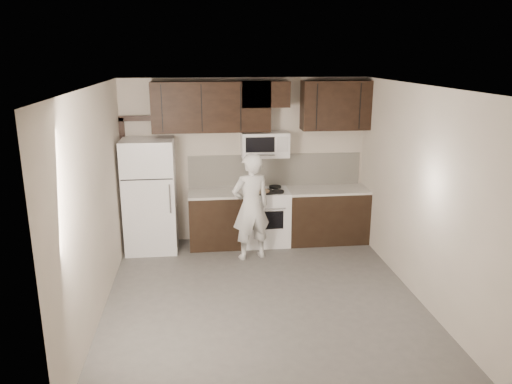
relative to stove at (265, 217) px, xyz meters
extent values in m
plane|color=#585552|center=(-0.30, -1.94, -0.46)|extent=(4.50, 4.50, 0.00)
plane|color=#BCB0A0|center=(-0.30, 0.31, 0.89)|extent=(4.00, 0.00, 4.00)
plane|color=white|center=(-0.30, -1.94, 2.24)|extent=(4.50, 4.50, 0.00)
cube|color=black|center=(-0.81, 0.00, -0.03)|extent=(0.87, 0.62, 0.87)
cube|color=black|center=(1.04, 0.00, -0.03)|extent=(1.32, 0.62, 0.87)
cube|color=silver|center=(-0.81, 0.00, 0.43)|extent=(0.87, 0.64, 0.04)
cube|color=silver|center=(1.04, 0.00, 0.43)|extent=(1.32, 0.64, 0.04)
cube|color=white|center=(0.00, 0.00, -0.02)|extent=(0.76, 0.62, 0.89)
cube|color=white|center=(0.00, 0.00, 0.44)|extent=(0.76, 0.62, 0.02)
cube|color=black|center=(0.00, -0.30, 0.04)|extent=(0.50, 0.01, 0.30)
cylinder|color=silver|center=(0.00, -0.34, 0.24)|extent=(0.55, 0.02, 0.02)
cylinder|color=black|center=(-0.18, -0.15, 0.46)|extent=(0.20, 0.20, 0.03)
cylinder|color=black|center=(0.18, -0.15, 0.46)|extent=(0.20, 0.20, 0.03)
cylinder|color=black|center=(-0.18, 0.15, 0.46)|extent=(0.20, 0.20, 0.03)
cylinder|color=black|center=(0.18, 0.15, 0.46)|extent=(0.20, 0.20, 0.03)
cube|color=white|center=(0.20, 0.30, 0.72)|extent=(2.90, 0.02, 0.54)
cube|color=black|center=(-0.85, 0.14, 1.80)|extent=(1.85, 0.35, 0.78)
cube|color=black|center=(1.15, 0.14, 1.80)|extent=(1.10, 0.35, 0.78)
cube|color=black|center=(0.00, 0.14, 1.99)|extent=(0.76, 0.35, 0.40)
cube|color=white|center=(0.00, 0.12, 1.19)|extent=(0.76, 0.38, 0.40)
cube|color=black|center=(-0.10, -0.07, 1.22)|extent=(0.46, 0.01, 0.24)
cube|color=silver|center=(0.26, -0.07, 1.22)|extent=(0.18, 0.01, 0.24)
cylinder|color=silver|center=(-0.10, -0.10, 1.06)|extent=(0.46, 0.02, 0.02)
cube|color=white|center=(-1.85, -0.05, 0.44)|extent=(0.80, 0.72, 1.80)
cube|color=black|center=(-1.85, -0.41, 0.79)|extent=(0.77, 0.01, 0.02)
cylinder|color=silver|center=(-1.52, -0.44, 0.49)|extent=(0.03, 0.03, 0.45)
cube|color=black|center=(-2.26, 0.27, 0.59)|extent=(0.08, 0.08, 2.10)
cube|color=black|center=(-2.05, 0.27, 1.62)|extent=(0.50, 0.08, 0.08)
cylinder|color=silver|center=(-0.18, 0.15, 0.51)|extent=(0.16, 0.16, 0.12)
sphere|color=black|center=(-0.18, 0.15, 0.59)|extent=(0.03, 0.03, 0.03)
cylinder|color=black|center=(-0.06, 0.18, 0.53)|extent=(0.15, 0.06, 0.02)
cube|color=black|center=(-0.09, -0.13, 0.46)|extent=(0.42, 0.34, 0.02)
cylinder|color=beige|center=(-0.09, -0.13, 0.48)|extent=(0.29, 0.29, 0.02)
imported|color=white|center=(-0.31, -0.60, 0.37)|extent=(0.69, 0.55, 1.66)
camera|label=1|loc=(-1.06, -7.77, 2.61)|focal=35.00mm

